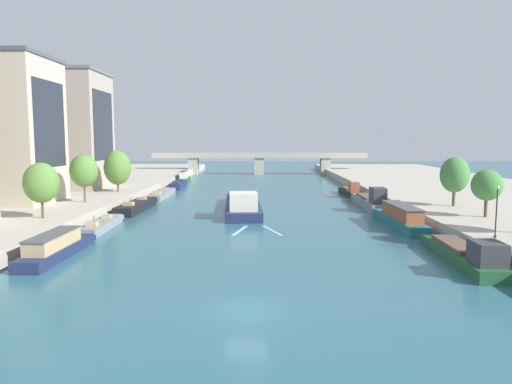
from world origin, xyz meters
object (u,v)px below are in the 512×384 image
at_px(moored_boat_left_near, 56,247).
at_px(moored_boat_left_end, 102,225).
at_px(moored_boat_left_midway, 178,185).
at_px(bridge_far, 259,161).
at_px(tree_left_midway, 41,183).
at_px(moored_boat_right_upstream, 465,254).
at_px(moored_boat_left_second, 137,206).
at_px(moored_boat_right_near, 400,217).
at_px(tree_left_past_mid, 84,171).
at_px(tree_left_far, 117,168).
at_px(moored_boat_right_gap_after, 350,191).
at_px(lamppost_right_bank, 497,210).
at_px(barge_midriver, 243,204).
at_px(moored_boat_right_downstream, 370,201).
at_px(tree_right_by_lamp, 487,185).
at_px(tree_right_end_of_row, 455,175).
at_px(moored_boat_left_lone, 184,177).
at_px(moored_boat_left_downstream, 162,194).

bearing_deg(moored_boat_left_near, moored_boat_left_end, 91.98).
distance_m(moored_boat_left_midway, bridge_far, 42.90).
bearing_deg(tree_left_midway, bridge_far, 75.28).
bearing_deg(moored_boat_right_upstream, bridge_far, 100.01).
xyz_separation_m(moored_boat_left_second, moored_boat_right_near, (34.62, -12.34, 0.45)).
relative_size(tree_left_past_mid, tree_left_far, 0.97).
height_order(moored_boat_right_near, moored_boat_right_gap_after, moored_boat_right_gap_after).
bearing_deg(moored_boat_left_near, moored_boat_left_midway, 89.98).
xyz_separation_m(lamppost_right_bank, bridge_far, (-21.47, 98.52, -0.07)).
distance_m(moored_boat_left_near, bridge_far, 100.90).
xyz_separation_m(moored_boat_left_midway, tree_left_far, (-6.00, -22.77, 4.97)).
bearing_deg(barge_midriver, moored_boat_left_near, -119.46).
bearing_deg(barge_midriver, tree_left_past_mid, -172.39).
distance_m(moored_boat_left_second, moored_boat_right_near, 36.76).
height_order(moored_boat_left_near, moored_boat_right_downstream, moored_boat_right_downstream).
bearing_deg(moored_boat_right_downstream, tree_right_by_lamp, -65.25).
height_order(tree_left_midway, tree_right_end_of_row, tree_right_end_of_row).
height_order(moored_boat_left_lone, tree_left_far, tree_left_far).
bearing_deg(tree_right_by_lamp, tree_left_midway, -178.39).
relative_size(moored_boat_left_near, lamppost_right_bank, 2.70).
relative_size(moored_boat_left_end, moored_boat_right_gap_after, 0.95).
bearing_deg(tree_right_by_lamp, tree_left_past_mid, 166.45).
height_order(moored_boat_left_midway, moored_boat_right_downstream, moored_boat_right_downstream).
distance_m(tree_right_by_lamp, tree_right_end_of_row, 8.88).
relative_size(moored_boat_right_near, tree_right_end_of_row, 2.38).
height_order(tree_left_past_mid, lamppost_right_bank, tree_left_past_mid).
bearing_deg(tree_right_end_of_row, bridge_far, 108.29).
relative_size(moored_boat_left_downstream, bridge_far, 0.23).
distance_m(moored_boat_left_downstream, tree_right_by_lamp, 53.78).
bearing_deg(tree_left_midway, moored_boat_left_lone, 85.10).
relative_size(moored_boat_right_downstream, lamppost_right_bank, 3.45).
bearing_deg(moored_boat_right_upstream, tree_right_by_lamp, 59.67).
bearing_deg(moored_boat_right_upstream, lamppost_right_bank, 34.43).
bearing_deg(tree_left_past_mid, moored_boat_right_upstream, -31.79).
height_order(tree_left_far, tree_right_by_lamp, tree_left_far).
relative_size(moored_boat_left_lone, moored_boat_right_upstream, 0.75).
height_order(barge_midriver, moored_boat_left_second, barge_midriver).
distance_m(moored_boat_left_lone, moored_boat_right_upstream, 82.84).
relative_size(moored_boat_right_downstream, tree_left_far, 2.32).
distance_m(moored_boat_left_midway, moored_boat_left_lone, 12.93).
distance_m(tree_left_midway, tree_right_by_lamp, 49.20).
relative_size(moored_boat_left_downstream, moored_boat_right_downstream, 0.93).
bearing_deg(moored_boat_left_near, tree_left_midway, 119.75).
height_order(barge_midriver, lamppost_right_bank, lamppost_right_bank).
height_order(moored_boat_left_end, moored_boat_right_upstream, moored_boat_right_upstream).
bearing_deg(tree_left_past_mid, moored_boat_right_downstream, 9.21).
distance_m(moored_boat_left_downstream, moored_boat_left_lone, 29.17).
relative_size(moored_boat_left_second, moored_boat_right_upstream, 0.98).
bearing_deg(moored_boat_left_midway, moored_boat_right_downstream, -40.56).
distance_m(moored_boat_left_second, tree_left_past_mid, 8.91).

